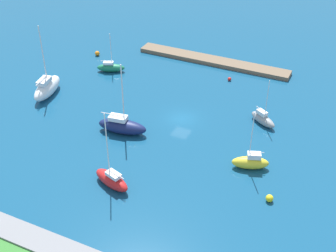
{
  "coord_description": "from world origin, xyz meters",
  "views": [
    {
      "loc": [
        -22.04,
        51.21,
        36.15
      ],
      "look_at": [
        0.0,
        4.57,
        1.5
      ],
      "focal_mm": 48.69,
      "sensor_mm": 36.0,
      "label": 1
    }
  ],
  "objects_px": {
    "pier_dock": "(213,61)",
    "sailboat_white_lone_south": "(47,87)",
    "mooring_buoy_yellow": "(269,198)",
    "sailboat_yellow_west_end": "(251,162)",
    "sailboat_navy_off_beacon": "(122,126)",
    "sailboat_gray_near_pier": "(263,119)",
    "mooring_buoy_orange": "(97,53)",
    "mooring_buoy_red": "(229,79)",
    "sailboat_green_outer_mooring": "(111,67)",
    "sailboat_red_along_channel": "(112,180)"
  },
  "relations": [
    {
      "from": "sailboat_red_along_channel",
      "to": "mooring_buoy_yellow",
      "type": "height_order",
      "value": "sailboat_red_along_channel"
    },
    {
      "from": "pier_dock",
      "to": "sailboat_red_along_channel",
      "type": "height_order",
      "value": "sailboat_red_along_channel"
    },
    {
      "from": "sailboat_white_lone_south",
      "to": "sailboat_red_along_channel",
      "type": "bearing_deg",
      "value": -135.91
    },
    {
      "from": "sailboat_navy_off_beacon",
      "to": "mooring_buoy_red",
      "type": "bearing_deg",
      "value": 59.22
    },
    {
      "from": "mooring_buoy_orange",
      "to": "mooring_buoy_yellow",
      "type": "bearing_deg",
      "value": 147.66
    },
    {
      "from": "mooring_buoy_red",
      "to": "mooring_buoy_orange",
      "type": "height_order",
      "value": "mooring_buoy_orange"
    },
    {
      "from": "mooring_buoy_yellow",
      "to": "sailboat_white_lone_south",
      "type": "bearing_deg",
      "value": -13.17
    },
    {
      "from": "sailboat_white_lone_south",
      "to": "sailboat_yellow_west_end",
      "type": "height_order",
      "value": "sailboat_white_lone_south"
    },
    {
      "from": "sailboat_green_outer_mooring",
      "to": "sailboat_red_along_channel",
      "type": "relative_size",
      "value": 0.7
    },
    {
      "from": "sailboat_navy_off_beacon",
      "to": "mooring_buoy_yellow",
      "type": "bearing_deg",
      "value": -20.93
    },
    {
      "from": "sailboat_red_along_channel",
      "to": "sailboat_white_lone_south",
      "type": "bearing_deg",
      "value": -17.52
    },
    {
      "from": "sailboat_gray_near_pier",
      "to": "sailboat_green_outer_mooring",
      "type": "bearing_deg",
      "value": -157.73
    },
    {
      "from": "sailboat_gray_near_pier",
      "to": "sailboat_navy_off_beacon",
      "type": "distance_m",
      "value": 20.04
    },
    {
      "from": "sailboat_red_along_channel",
      "to": "mooring_buoy_orange",
      "type": "bearing_deg",
      "value": -37.22
    },
    {
      "from": "sailboat_green_outer_mooring",
      "to": "sailboat_gray_near_pier",
      "type": "distance_m",
      "value": 28.62
    },
    {
      "from": "sailboat_yellow_west_end",
      "to": "pier_dock",
      "type": "bearing_deg",
      "value": -81.26
    },
    {
      "from": "sailboat_green_outer_mooring",
      "to": "sailboat_navy_off_beacon",
      "type": "xyz_separation_m",
      "value": [
        -11.13,
        15.29,
        0.32
      ]
    },
    {
      "from": "sailboat_green_outer_mooring",
      "to": "mooring_buoy_orange",
      "type": "relative_size",
      "value": 8.03
    },
    {
      "from": "sailboat_white_lone_south",
      "to": "sailboat_yellow_west_end",
      "type": "bearing_deg",
      "value": -107.61
    },
    {
      "from": "sailboat_white_lone_south",
      "to": "sailboat_gray_near_pier",
      "type": "height_order",
      "value": "sailboat_white_lone_south"
    },
    {
      "from": "sailboat_white_lone_south",
      "to": "mooring_buoy_red",
      "type": "xyz_separation_m",
      "value": [
        -24.43,
        -16.85,
        -1.05
      ]
    },
    {
      "from": "mooring_buoy_yellow",
      "to": "sailboat_yellow_west_end",
      "type": "bearing_deg",
      "value": -52.65
    },
    {
      "from": "pier_dock",
      "to": "sailboat_navy_off_beacon",
      "type": "relative_size",
      "value": 2.65
    },
    {
      "from": "mooring_buoy_yellow",
      "to": "mooring_buoy_orange",
      "type": "bearing_deg",
      "value": -32.34
    },
    {
      "from": "sailboat_white_lone_south",
      "to": "mooring_buoy_yellow",
      "type": "xyz_separation_m",
      "value": [
        -38.01,
        8.89,
        -0.91
      ]
    },
    {
      "from": "pier_dock",
      "to": "mooring_buoy_orange",
      "type": "height_order",
      "value": "mooring_buoy_orange"
    },
    {
      "from": "mooring_buoy_orange",
      "to": "sailboat_yellow_west_end",
      "type": "bearing_deg",
      "value": 150.72
    },
    {
      "from": "pier_dock",
      "to": "mooring_buoy_orange",
      "type": "xyz_separation_m",
      "value": [
        20.33,
        6.39,
        0.08
      ]
    },
    {
      "from": "sailboat_yellow_west_end",
      "to": "mooring_buoy_yellow",
      "type": "relative_size",
      "value": 9.28
    },
    {
      "from": "sailboat_green_outer_mooring",
      "to": "sailboat_white_lone_south",
      "type": "bearing_deg",
      "value": -135.14
    },
    {
      "from": "mooring_buoy_red",
      "to": "mooring_buoy_orange",
      "type": "xyz_separation_m",
      "value": [
        25.3,
        1.13,
        0.13
      ]
    },
    {
      "from": "mooring_buoy_yellow",
      "to": "pier_dock",
      "type": "bearing_deg",
      "value": -59.11
    },
    {
      "from": "sailboat_green_outer_mooring",
      "to": "sailboat_gray_near_pier",
      "type": "height_order",
      "value": "sailboat_gray_near_pier"
    },
    {
      "from": "pier_dock",
      "to": "sailboat_green_outer_mooring",
      "type": "height_order",
      "value": "sailboat_green_outer_mooring"
    },
    {
      "from": "pier_dock",
      "to": "sailboat_white_lone_south",
      "type": "relative_size",
      "value": 2.44
    },
    {
      "from": "sailboat_red_along_channel",
      "to": "sailboat_gray_near_pier",
      "type": "xyz_separation_m",
      "value": [
        -12.55,
        -20.73,
        -0.14
      ]
    },
    {
      "from": "sailboat_green_outer_mooring",
      "to": "sailboat_yellow_west_end",
      "type": "bearing_deg",
      "value": -49.73
    },
    {
      "from": "sailboat_green_outer_mooring",
      "to": "pier_dock",
      "type": "bearing_deg",
      "value": 13.95
    },
    {
      "from": "mooring_buoy_yellow",
      "to": "mooring_buoy_orange",
      "type": "distance_m",
      "value": 46.02
    },
    {
      "from": "mooring_buoy_yellow",
      "to": "sailboat_red_along_channel",
      "type": "bearing_deg",
      "value": 16.91
    },
    {
      "from": "sailboat_yellow_west_end",
      "to": "sailboat_gray_near_pier",
      "type": "distance_m",
      "value": 10.55
    },
    {
      "from": "sailboat_green_outer_mooring",
      "to": "sailboat_red_along_channel",
      "type": "distance_m",
      "value": 29.96
    },
    {
      "from": "sailboat_gray_near_pier",
      "to": "pier_dock",
      "type": "bearing_deg",
      "value": 162.74
    },
    {
      "from": "sailboat_navy_off_beacon",
      "to": "mooring_buoy_red",
      "type": "xyz_separation_m",
      "value": [
        -8.56,
        -20.85,
        -0.79
      ]
    },
    {
      "from": "sailboat_green_outer_mooring",
      "to": "mooring_buoy_orange",
      "type": "distance_m",
      "value": 7.16
    },
    {
      "from": "pier_dock",
      "to": "sailboat_white_lone_south",
      "type": "height_order",
      "value": "sailboat_white_lone_south"
    },
    {
      "from": "sailboat_yellow_west_end",
      "to": "sailboat_white_lone_south",
      "type": "bearing_deg",
      "value": -27.46
    },
    {
      "from": "sailboat_yellow_west_end",
      "to": "sailboat_gray_near_pier",
      "type": "bearing_deg",
      "value": -103.68
    },
    {
      "from": "mooring_buoy_yellow",
      "to": "mooring_buoy_orange",
      "type": "height_order",
      "value": "mooring_buoy_yellow"
    },
    {
      "from": "sailboat_navy_off_beacon",
      "to": "mooring_buoy_red",
      "type": "distance_m",
      "value": 22.55
    }
  ]
}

